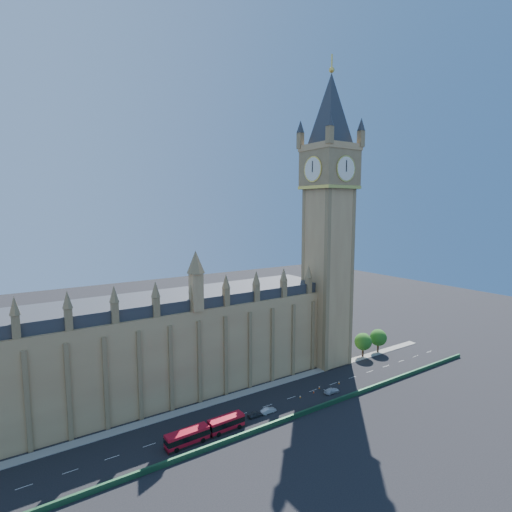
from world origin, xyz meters
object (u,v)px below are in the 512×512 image
car_grey (255,415)px  car_silver (268,410)px  red_bus (206,430)px  car_white (332,391)px

car_grey → car_silver: car_silver is taller
car_grey → car_silver: bearing=-88.1°
red_bus → car_grey: 14.33m
car_grey → car_white: bearing=-87.4°
car_grey → car_silver: 4.01m
red_bus → car_white: bearing=-1.1°
red_bus → car_silver: red_bus is taller
car_silver → car_grey: bearing=86.3°
red_bus → car_grey: red_bus is taller
red_bus → car_grey: (14.22, 1.38, -1.08)m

